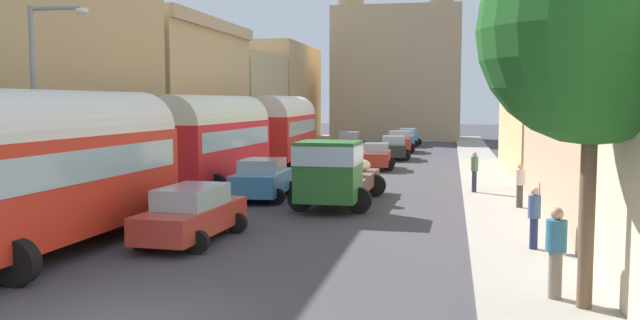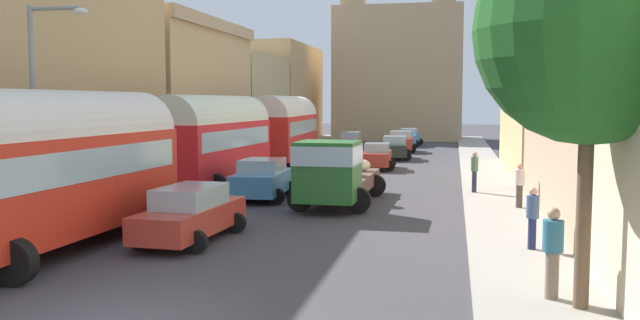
# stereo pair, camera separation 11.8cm
# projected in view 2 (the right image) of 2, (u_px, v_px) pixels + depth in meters

# --- Properties ---
(ground_plane) EXTENTS (154.00, 154.00, 0.00)m
(ground_plane) POSITION_uv_depth(u_px,v_px,m) (353.00, 169.00, 37.62)
(ground_plane) COLOR #3C3A40
(sidewalk_left) EXTENTS (2.50, 70.00, 0.14)m
(sidewalk_left) POSITION_uv_depth(u_px,v_px,m) (232.00, 166.00, 39.05)
(sidewalk_left) COLOR #B4A49B
(sidewalk_left) RESTS_ON ground
(sidewalk_right) EXTENTS (2.50, 70.00, 0.14)m
(sidewalk_right) POSITION_uv_depth(u_px,v_px,m) (484.00, 171.00, 36.18)
(sidewalk_right) COLOR #9A948B
(sidewalk_right) RESTS_ON ground
(building_left_1) EXTENTS (5.32, 13.73, 10.94)m
(building_left_1) POSITION_uv_depth(u_px,v_px,m) (37.00, 60.00, 26.60)
(building_left_1) COLOR tan
(building_left_1) RESTS_ON ground
(building_left_2) EXTENTS (5.79, 13.46, 8.80)m
(building_left_2) POSITION_uv_depth(u_px,v_px,m) (177.00, 92.00, 40.56)
(building_left_2) COLOR tan
(building_left_2) RESTS_ON ground
(building_left_3) EXTENTS (4.90, 10.99, 7.58)m
(building_left_3) POSITION_uv_depth(u_px,v_px,m) (243.00, 102.00, 52.79)
(building_left_3) COLOR tan
(building_left_3) RESTS_ON ground
(building_left_4) EXTENTS (5.25, 14.37, 9.35)m
(building_left_4) POSITION_uv_depth(u_px,v_px,m) (283.00, 93.00, 65.47)
(building_left_4) COLOR tan
(building_left_4) RESTS_ON ground
(building_right_1) EXTENTS (4.72, 12.39, 8.00)m
(building_right_1) POSITION_uv_depth(u_px,v_px,m) (616.00, 96.00, 21.11)
(building_right_1) COLOR tan
(building_right_1) RESTS_ON ground
(building_right_2) EXTENTS (4.86, 14.33, 13.01)m
(building_right_2) POSITION_uv_depth(u_px,v_px,m) (559.00, 51.00, 34.76)
(building_right_2) COLOR tan
(building_right_2) RESTS_ON ground
(distant_church) EXTENTS (12.61, 7.16, 20.94)m
(distant_church) POSITION_uv_depth(u_px,v_px,m) (399.00, 68.00, 66.57)
(distant_church) COLOR tan
(distant_church) RESTS_ON ground
(parked_bus_0) EXTENTS (3.45, 9.54, 4.15)m
(parked_bus_0) POSITION_uv_depth(u_px,v_px,m) (51.00, 163.00, 16.79)
(parked_bus_0) COLOR red
(parked_bus_0) RESTS_ON ground
(parked_bus_1) EXTENTS (3.50, 8.64, 4.13)m
(parked_bus_1) POSITION_uv_depth(u_px,v_px,m) (213.00, 137.00, 29.07)
(parked_bus_1) COLOR red
(parked_bus_1) RESTS_ON ground
(parked_bus_2) EXTENTS (3.63, 10.09, 4.20)m
(parked_bus_2) POSITION_uv_depth(u_px,v_px,m) (285.00, 126.00, 40.84)
(parked_bus_2) COLOR red
(parked_bus_2) RESTS_ON ground
(cargo_truck_0) EXTENTS (3.04, 7.01, 2.50)m
(cargo_truck_0) POSITION_uv_depth(u_px,v_px,m) (335.00, 172.00, 24.03)
(cargo_truck_0) COLOR #245C26
(cargo_truck_0) RESTS_ON ground
(car_0) EXTENTS (2.23, 3.69, 1.49)m
(car_0) POSITION_uv_depth(u_px,v_px,m) (377.00, 156.00, 37.64)
(car_0) COLOR #B23427
(car_0) RESTS_ON ground
(car_1) EXTENTS (2.43, 4.19, 1.56)m
(car_1) POSITION_uv_depth(u_px,v_px,m) (394.00, 148.00, 44.14)
(car_1) COLOR #232B25
(car_1) RESTS_ON ground
(car_2) EXTENTS (2.45, 3.91, 1.61)m
(car_2) POSITION_uv_depth(u_px,v_px,m) (401.00, 141.00, 50.47)
(car_2) COLOR #B8352A
(car_2) RESTS_ON ground
(car_3) EXTENTS (2.27, 4.25, 1.54)m
(car_3) POSITION_uv_depth(u_px,v_px,m) (409.00, 137.00, 56.98)
(car_3) COLOR #3D97C2
(car_3) RESTS_ON ground
(car_4) EXTENTS (2.31, 4.47, 1.54)m
(car_4) POSITION_uv_depth(u_px,v_px,m) (191.00, 214.00, 18.25)
(car_4) COLOR #B2372A
(car_4) RESTS_ON ground
(car_5) EXTENTS (2.43, 3.86, 1.60)m
(car_5) POSITION_uv_depth(u_px,v_px,m) (262.00, 179.00, 26.09)
(car_5) COLOR #458ECB
(car_5) RESTS_ON ground
(car_6) EXTENTS (2.30, 3.74, 1.44)m
(car_6) POSITION_uv_depth(u_px,v_px,m) (336.00, 153.00, 40.48)
(car_6) COLOR gray
(car_6) RESTS_ON ground
(car_7) EXTENTS (2.29, 3.85, 1.54)m
(car_7) POSITION_uv_depth(u_px,v_px,m) (351.00, 142.00, 50.65)
(car_7) COLOR #B02732
(car_7) RESTS_ON ground
(pedestrian_0) EXTENTS (0.38, 0.38, 1.69)m
(pedestrian_0) POSITION_uv_depth(u_px,v_px,m) (520.00, 184.00, 23.16)
(pedestrian_0) COLOR #4B453D
(pedestrian_0) RESTS_ON ground
(pedestrian_1) EXTENTS (0.42, 0.42, 1.81)m
(pedestrian_1) POSITION_uv_depth(u_px,v_px,m) (474.00, 170.00, 27.07)
(pedestrian_1) COLOR #2A2C3D
(pedestrian_1) RESTS_ON ground
(pedestrian_2) EXTENTS (0.54, 0.54, 1.88)m
(pedestrian_2) POSITION_uv_depth(u_px,v_px,m) (553.00, 250.00, 12.44)
(pedestrian_2) COLOR #786A5A
(pedestrian_2) RESTS_ON ground
(pedestrian_3) EXTENTS (0.41, 0.41, 1.72)m
(pedestrian_3) POSITION_uv_depth(u_px,v_px,m) (532.00, 216.00, 16.63)
(pedestrian_3) COLOR navy
(pedestrian_3) RESTS_ON ground
(streetlamp_near) EXTENTS (1.91, 0.28, 6.62)m
(streetlamp_near) POSITION_uv_depth(u_px,v_px,m) (41.00, 98.00, 19.29)
(streetlamp_near) COLOR gray
(streetlamp_near) RESTS_ON ground
(roadside_tree_0) EXTENTS (4.04, 4.04, 7.12)m
(roadside_tree_0) POSITION_uv_depth(u_px,v_px,m) (590.00, 31.00, 11.52)
(roadside_tree_0) COLOR brown
(roadside_tree_0) RESTS_ON ground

